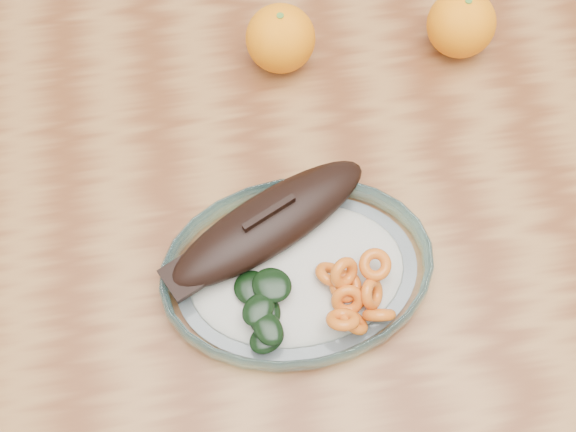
{
  "coord_description": "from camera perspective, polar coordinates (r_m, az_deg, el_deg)",
  "views": [
    {
      "loc": [
        -0.13,
        -0.34,
        1.45
      ],
      "look_at": [
        -0.08,
        -0.03,
        0.77
      ],
      "focal_mm": 45.0,
      "sensor_mm": 36.0,
      "label": 1
    }
  ],
  "objects": [
    {
      "name": "dining_table",
      "position": [
        0.88,
        5.13,
        -0.84
      ],
      "size": [
        1.2,
        0.8,
        0.75
      ],
      "color": "brown",
      "rests_on": "ground"
    },
    {
      "name": "plated_meal",
      "position": [
        0.73,
        0.62,
        -4.13
      ],
      "size": [
        0.51,
        0.51,
        0.08
      ],
      "rotation": [
        0.0,
        0.0,
        0.03
      ],
      "color": "white",
      "rests_on": "dining_table"
    },
    {
      "name": "orange_left",
      "position": [
        0.85,
        -0.6,
        13.84
      ],
      "size": [
        0.08,
        0.08,
        0.08
      ],
      "primitive_type": "sphere",
      "color": "#FF6E05",
      "rests_on": "dining_table"
    },
    {
      "name": "ground",
      "position": [
        1.49,
        3.07,
        -11.21
      ],
      "size": [
        3.0,
        3.0,
        0.0
      ],
      "primitive_type": "plane",
      "color": "slate",
      "rests_on": "ground"
    },
    {
      "name": "orange_right",
      "position": [
        0.88,
        13.52,
        14.54
      ],
      "size": [
        0.08,
        0.08,
        0.08
      ],
      "primitive_type": "sphere",
      "color": "#FF6E05",
      "rests_on": "dining_table"
    }
  ]
}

